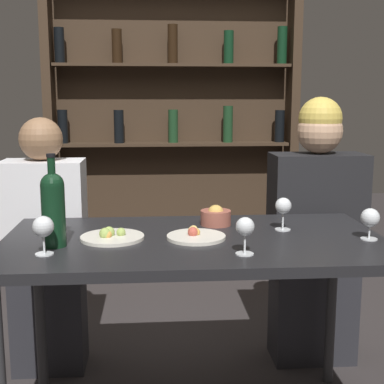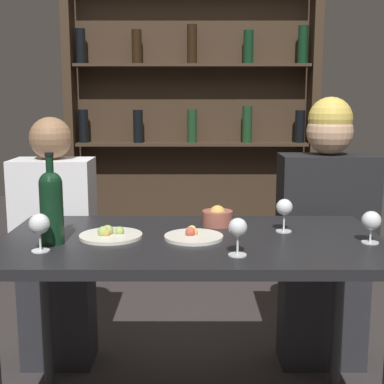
{
  "view_description": "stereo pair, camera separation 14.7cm",
  "coord_description": "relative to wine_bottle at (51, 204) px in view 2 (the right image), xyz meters",
  "views": [
    {
      "loc": [
        -0.15,
        -1.88,
        1.27
      ],
      "look_at": [
        0.0,
        0.11,
        0.91
      ],
      "focal_mm": 50.0,
      "sensor_mm": 36.0,
      "label": 1
    },
    {
      "loc": [
        -0.0,
        -1.88,
        1.27
      ],
      "look_at": [
        0.0,
        0.11,
        0.91
      ],
      "focal_mm": 50.0,
      "sensor_mm": 36.0,
      "label": 2
    }
  ],
  "objects": [
    {
      "name": "food_plate_0",
      "position": [
        0.19,
        0.08,
        -0.13
      ],
      "size": [
        0.23,
        0.23,
        0.05
      ],
      "color": "silver",
      "rests_on": "dining_table"
    },
    {
      "name": "wine_rack_wall",
      "position": [
        0.49,
        1.96,
        0.27
      ],
      "size": [
        1.73,
        0.21,
        2.28
      ],
      "color": "#38281C",
      "rests_on": "ground_plane"
    },
    {
      "name": "wine_glass_1",
      "position": [
        0.63,
        -0.15,
        -0.05
      ],
      "size": [
        0.06,
        0.06,
        0.12
      ],
      "color": "silver",
      "rests_on": "dining_table"
    },
    {
      "name": "dining_table",
      "position": [
        0.49,
        0.07,
        -0.21
      ],
      "size": [
        1.38,
        0.73,
        0.76
      ],
      "color": "black",
      "rests_on": "ground_plane"
    },
    {
      "name": "food_plate_1",
      "position": [
        0.49,
        0.07,
        -0.13
      ],
      "size": [
        0.21,
        0.21,
        0.04
      ],
      "color": "silver",
      "rests_on": "dining_table"
    },
    {
      "name": "seated_person_left",
      "position": [
        -0.15,
        0.61,
        -0.35
      ],
      "size": [
        0.36,
        0.22,
        1.18
      ],
      "color": "#26262B",
      "rests_on": "ground_plane"
    },
    {
      "name": "wine_glass_2",
      "position": [
        1.11,
        0.01,
        -0.06
      ],
      "size": [
        0.07,
        0.07,
        0.11
      ],
      "color": "silver",
      "rests_on": "dining_table"
    },
    {
      "name": "seated_person_right",
      "position": [
        1.11,
        0.61,
        -0.29
      ],
      "size": [
        0.43,
        0.22,
        1.27
      ],
      "color": "#26262B",
      "rests_on": "ground_plane"
    },
    {
      "name": "snack_bowl",
      "position": [
        0.59,
        0.27,
        -0.11
      ],
      "size": [
        0.12,
        0.12,
        0.08
      ],
      "color": "#995142",
      "rests_on": "dining_table"
    },
    {
      "name": "wine_bottle",
      "position": [
        0.0,
        0.0,
        0.0
      ],
      "size": [
        0.08,
        0.08,
        0.32
      ],
      "color": "black",
      "rests_on": "dining_table"
    },
    {
      "name": "wine_glass_3",
      "position": [
        0.83,
        0.17,
        -0.05
      ],
      "size": [
        0.06,
        0.06,
        0.13
      ],
      "color": "silver",
      "rests_on": "dining_table"
    },
    {
      "name": "wine_glass_0",
      "position": [
        -0.02,
        -0.1,
        -0.05
      ],
      "size": [
        0.07,
        0.07,
        0.13
      ],
      "color": "silver",
      "rests_on": "dining_table"
    }
  ]
}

